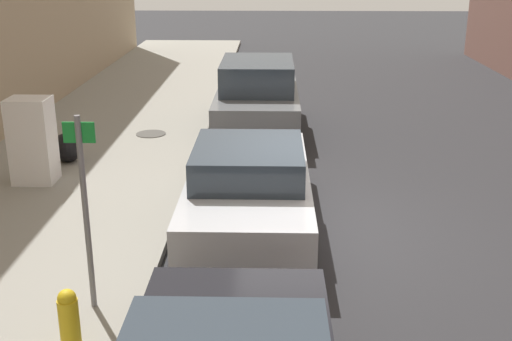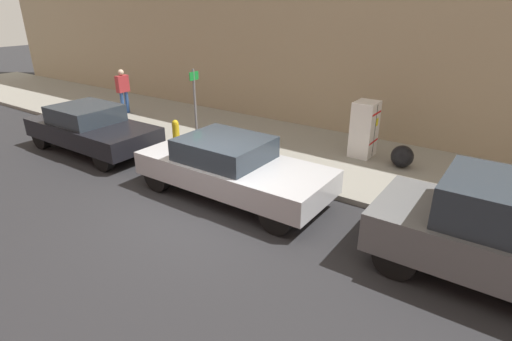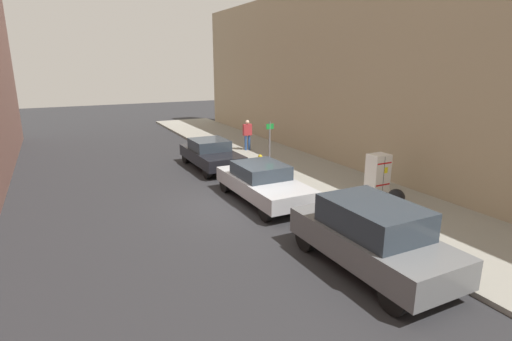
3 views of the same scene
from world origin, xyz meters
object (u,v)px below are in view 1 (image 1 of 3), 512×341
Objects in this scene: discarded_refrigerator at (32,141)px; parked_suv_gray at (257,95)px; parked_sedan_silver at (249,183)px; fire_hydrant at (69,319)px; street_sign_post at (85,203)px; trash_bag at (67,148)px.

parked_suv_gray is (4.05, 4.09, -0.01)m from discarded_refrigerator.
fire_hydrant is at bearing -116.09° from parked_sedan_silver.
street_sign_post is 1.33m from fire_hydrant.
discarded_refrigerator is 4.38m from parked_sedan_silver.
trash_bag is at bearing -142.97° from parked_suv_gray.
street_sign_post reaches higher than trash_bag.
discarded_refrigerator is 4.98m from street_sign_post.
discarded_refrigerator is 2.18× the size of fire_hydrant.
trash_bag is (0.23, 1.21, -0.50)m from discarded_refrigerator.
parked_suv_gray reaches higher than fire_hydrant.
fire_hydrant is (2.26, -5.32, -0.42)m from discarded_refrigerator.
discarded_refrigerator is 0.34× the size of parked_sedan_silver.
discarded_refrigerator is 2.65× the size of trash_bag.
parked_sedan_silver is at bearing 56.90° from street_sign_post.
discarded_refrigerator is at bearing 157.73° from parked_sedan_silver.
street_sign_post is at bearing -62.89° from discarded_refrigerator.
discarded_refrigerator is 5.76m from parked_suv_gray.
parked_sedan_silver reaches higher than fire_hydrant.
trash_bag is 4.81m from parked_suv_gray.
street_sign_post is 8.70m from parked_suv_gray.
parked_sedan_silver is 1.04× the size of parked_suv_gray.
street_sign_post is 3.26× the size of fire_hydrant.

